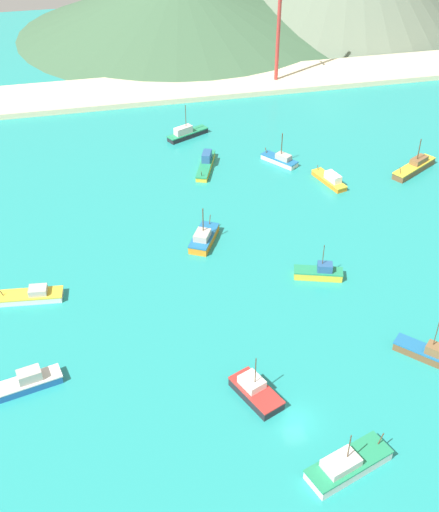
{
  "coord_description": "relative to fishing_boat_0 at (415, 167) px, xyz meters",
  "views": [
    {
      "loc": [
        -18.72,
        -44.06,
        57.38
      ],
      "look_at": [
        -1.42,
        31.77,
        0.17
      ],
      "focal_mm": 45.5,
      "sensor_mm": 36.0,
      "label": 1
    }
  ],
  "objects": [
    {
      "name": "fishing_boat_9",
      "position": [
        -67.46,
        -21.59,
        -0.21
      ],
      "size": [
        8.78,
        3.52,
        1.97
      ],
      "color": "silver",
      "rests_on": "ground"
    },
    {
      "name": "fishing_boat_14",
      "position": [
        -27.58,
        -25.72,
        -0.01
      ],
      "size": [
        7.22,
        4.14,
        5.63
      ],
      "color": "gold",
      "rests_on": "ground"
    },
    {
      "name": "fishing_boat_0",
      "position": [
        0.0,
        0.0,
        0.0
      ],
      "size": [
        10.33,
        7.44,
        6.27
      ],
      "color": "brown",
      "rests_on": "ground"
    },
    {
      "name": "hill_central",
      "position": [
        -27.04,
        90.31,
        7.23
      ],
      "size": [
        91.1,
        91.1,
        16.22
      ],
      "color": "#3D6042",
      "rests_on": "ground"
    },
    {
      "name": "fishing_boat_12",
      "position": [
        -36.62,
        9.75,
        -0.04
      ],
      "size": [
        5.68,
        10.73,
        2.6
      ],
      "color": "gold",
      "rests_on": "ground"
    },
    {
      "name": "radio_tower",
      "position": [
        -12.42,
        45.68,
        16.88
      ],
      "size": [
        3.48,
        2.79,
        34.82
      ],
      "color": "#B7332D",
      "rests_on": "ground"
    },
    {
      "name": "fishing_boat_4",
      "position": [
        -37.82,
        22.79,
        0.04
      ],
      "size": [
        8.84,
        5.78,
        6.86
      ],
      "color": "#232328",
      "rests_on": "ground"
    },
    {
      "name": "fishing_boat_2",
      "position": [
        -42.38,
        -45.15,
        -0.0
      ],
      "size": [
        5.44,
        7.47,
        6.0
      ],
      "color": "#232328",
      "rests_on": "ground"
    },
    {
      "name": "fishing_boat_8",
      "position": [
        -16.52,
        -0.8,
        -0.06
      ],
      "size": [
        4.11,
        8.2,
        2.28
      ],
      "color": "orange",
      "rests_on": "ground"
    },
    {
      "name": "fishing_boat_10",
      "position": [
        -20.11,
        -43.9,
        -0.03
      ],
      "size": [
        7.05,
        7.32,
        6.61
      ],
      "color": "brown",
      "rests_on": "ground"
    },
    {
      "name": "ground",
      "position": [
        -38.94,
        -19.55,
        -1.13
      ],
      "size": [
        260.0,
        280.0,
        0.5
      ],
      "color": "teal"
    },
    {
      "name": "fishing_boat_7",
      "position": [
        -68.42,
        -38.02,
        -0.04
      ],
      "size": [
        9.68,
        4.39,
        2.51
      ],
      "color": "#1E5BA8",
      "rests_on": "ground"
    },
    {
      "name": "fishing_boat_6",
      "position": [
        -35.82,
        -56.78,
        0.01
      ],
      "size": [
        9.95,
        6.04,
        5.63
      ],
      "color": "silver",
      "rests_on": "ground"
    },
    {
      "name": "fishing_boat_3",
      "position": [
        -22.84,
        8.38,
        -0.12
      ],
      "size": [
        5.98,
        7.12,
        6.06
      ],
      "color": "silver",
      "rests_on": "ground"
    },
    {
      "name": "beach_strip",
      "position": [
        -38.94,
        47.65,
        -0.28
      ],
      "size": [
        247.0,
        16.35,
        1.2
      ],
      "primitive_type": "cube",
      "color": "beige",
      "rests_on": "ground"
    },
    {
      "name": "fishing_boat_11",
      "position": [
        -41.89,
        -13.63,
        0.03
      ],
      "size": [
        6.04,
        7.91,
        6.29
      ],
      "color": "orange",
      "rests_on": "ground"
    }
  ]
}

